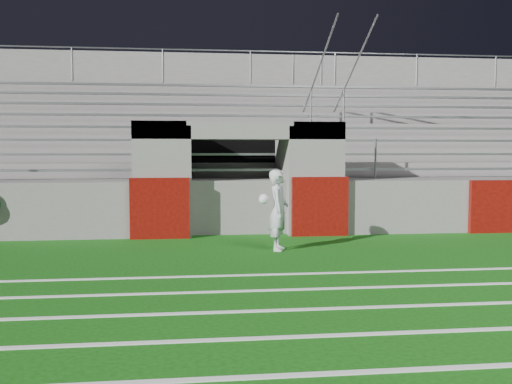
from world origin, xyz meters
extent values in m
plane|color=#0F4D0C|center=(0.00, 0.00, 0.00)|extent=(90.00, 90.00, 0.00)
cube|color=white|center=(0.00, -5.00, 0.01)|extent=(28.00, 0.09, 0.01)
cube|color=white|center=(0.00, -4.00, 0.01)|extent=(28.00, 0.09, 0.01)
cube|color=white|center=(0.00, -3.00, 0.01)|extent=(28.00, 0.09, 0.01)
cube|color=white|center=(0.00, -2.00, 0.01)|extent=(28.00, 0.09, 0.01)
cube|color=white|center=(0.00, -1.00, 0.01)|extent=(28.00, 0.09, 0.01)
cube|color=slate|center=(-1.80, 3.50, 1.30)|extent=(1.20, 1.00, 2.60)
cube|color=slate|center=(1.80, 3.50, 1.30)|extent=(1.20, 1.00, 2.60)
cube|color=black|center=(0.00, 5.20, 1.25)|extent=(2.60, 0.20, 2.50)
cube|color=slate|center=(-1.15, 4.10, 1.25)|extent=(0.10, 2.20, 2.50)
cube|color=slate|center=(1.15, 4.10, 1.25)|extent=(0.10, 2.20, 2.50)
cube|color=slate|center=(0.00, 3.50, 2.40)|extent=(4.80, 1.00, 0.40)
cube|color=slate|center=(0.00, 7.35, 1.15)|extent=(26.00, 8.00, 0.20)
cube|color=slate|center=(0.00, 7.35, 0.53)|extent=(26.00, 8.00, 1.05)
cube|color=#510A07|center=(-1.80, 2.94, 0.68)|extent=(1.30, 0.15, 1.35)
cube|color=#510A07|center=(1.80, 2.94, 0.68)|extent=(1.30, 0.15, 1.35)
cube|color=#93959B|center=(0.00, 4.43, 1.47)|extent=(23.00, 0.28, 0.06)
cube|color=slate|center=(0.00, 5.28, 1.44)|extent=(24.00, 0.75, 0.38)
cube|color=#93959B|center=(0.00, 5.18, 1.85)|extent=(23.00, 0.28, 0.06)
cube|color=slate|center=(0.00, 6.03, 1.63)|extent=(24.00, 0.75, 0.76)
cube|color=#93959B|center=(0.00, 5.93, 2.23)|extent=(23.00, 0.28, 0.06)
cube|color=slate|center=(0.00, 6.78, 1.82)|extent=(24.00, 0.75, 1.14)
cube|color=#93959B|center=(0.00, 6.68, 2.61)|extent=(23.00, 0.28, 0.06)
cube|color=slate|center=(0.00, 7.53, 2.01)|extent=(24.00, 0.75, 1.52)
cube|color=#93959B|center=(0.00, 7.43, 2.99)|extent=(23.00, 0.28, 0.06)
cube|color=slate|center=(0.00, 8.28, 2.20)|extent=(24.00, 0.75, 1.90)
cube|color=#93959B|center=(0.00, 8.18, 3.37)|extent=(23.00, 0.28, 0.06)
cube|color=slate|center=(0.00, 9.03, 2.39)|extent=(24.00, 0.75, 2.28)
cube|color=#93959B|center=(0.00, 8.93, 3.75)|extent=(23.00, 0.28, 0.06)
cube|color=slate|center=(0.00, 9.78, 2.58)|extent=(24.00, 0.75, 2.66)
cube|color=#93959B|center=(0.00, 9.68, 4.13)|extent=(23.00, 0.28, 0.06)
cube|color=slate|center=(0.00, 10.45, 2.65)|extent=(26.00, 0.60, 5.29)
cylinder|color=#A5A8AD|center=(2.50, 4.15, 1.75)|extent=(0.05, 0.05, 1.00)
cylinder|color=#A5A8AD|center=(2.50, 7.15, 3.27)|extent=(0.05, 0.05, 1.00)
cylinder|color=#A5A8AD|center=(2.50, 10.15, 4.79)|extent=(0.05, 0.05, 1.00)
cylinder|color=#A5A8AD|center=(2.50, 7.15, 3.77)|extent=(0.05, 6.02, 3.08)
cylinder|color=#A5A8AD|center=(3.50, 4.15, 1.75)|extent=(0.05, 0.05, 1.00)
cylinder|color=#A5A8AD|center=(3.50, 7.15, 3.27)|extent=(0.05, 0.05, 1.00)
cylinder|color=#A5A8AD|center=(3.50, 10.15, 4.79)|extent=(0.05, 0.05, 1.00)
cylinder|color=#A5A8AD|center=(3.50, 7.15, 3.77)|extent=(0.05, 6.02, 3.08)
cylinder|color=#A5A8AD|center=(-5.00, 10.15, 4.84)|extent=(0.05, 0.05, 1.10)
cylinder|color=#A5A8AD|center=(-2.00, 10.15, 4.84)|extent=(0.05, 0.05, 1.10)
cylinder|color=#A5A8AD|center=(1.00, 10.15, 4.84)|extent=(0.05, 0.05, 1.10)
cylinder|color=#A5A8AD|center=(4.00, 10.15, 4.84)|extent=(0.05, 0.05, 1.10)
cylinder|color=#A5A8AD|center=(7.00, 10.15, 4.84)|extent=(0.05, 0.05, 1.10)
cylinder|color=#A5A8AD|center=(10.00, 10.15, 4.84)|extent=(0.05, 0.05, 1.10)
cylinder|color=#A5A8AD|center=(0.00, 10.15, 5.39)|extent=(24.00, 0.05, 0.05)
imported|color=silver|center=(0.57, 1.19, 0.79)|extent=(0.51, 0.65, 1.57)
sphere|color=white|center=(0.27, 1.10, 1.01)|extent=(0.20, 0.20, 0.20)
camera|label=1|loc=(-1.17, -9.70, 1.93)|focal=40.00mm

